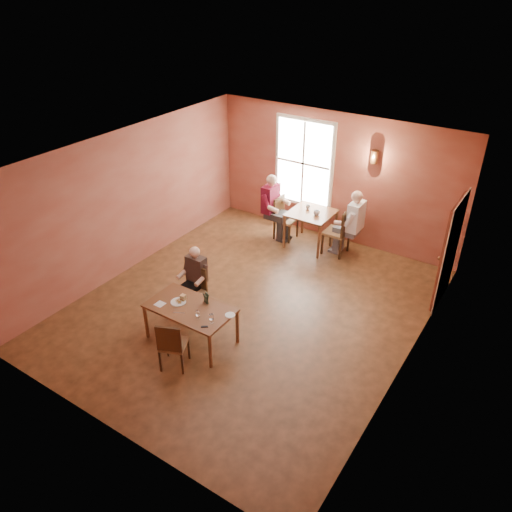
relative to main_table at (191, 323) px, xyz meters
The scene contains 29 objects.
ground 1.43m from the main_table, 76.34° to the left, with size 6.00×7.00×0.01m, color brown.
wall_back 4.99m from the main_table, 86.13° to the left, with size 6.00×0.04×3.00m, color brown.
wall_front 2.46m from the main_table, 81.34° to the right, with size 6.00×0.04×3.00m, color brown.
wall_left 3.21m from the main_table, 153.22° to the left, with size 0.04×7.00×3.00m, color brown.
wall_right 3.77m from the main_table, 22.06° to the left, with size 0.04×7.00×3.00m, color brown.
ceiling 2.99m from the main_table, 76.34° to the left, with size 6.00×7.00×0.04m, color white.
window 5.01m from the main_table, 95.62° to the left, with size 1.36×0.10×1.96m, color white.
door 4.95m from the main_table, 48.15° to the left, with size 0.12×1.04×2.10m, color maroon.
wall_sconce 5.24m from the main_table, 75.50° to the left, with size 0.16×0.16×0.28m, color brown.
main_table is the anchor object (origin of this frame).
chair_diner_main 0.83m from the main_table, 127.57° to the left, with size 0.40×0.40×0.91m, color #593519, non-canonical shape.
diner_main 0.84m from the main_table, 128.88° to the left, with size 0.49×0.49×1.23m, color #38221A, non-canonical shape.
chair_empty 0.69m from the main_table, 74.40° to the right, with size 0.41×0.41×0.93m, color #412412, non-canonical shape.
plate_food 0.45m from the main_table, behind, with size 0.27×0.27×0.03m, color white.
sandwich 0.46m from the main_table, 159.27° to the left, with size 0.08×0.08×0.10m, color tan.
goblet_b 0.74m from the main_table, 13.72° to the right, with size 0.07×0.07×0.19m, color white, non-canonical shape.
goblet_c 0.57m from the main_table, 28.48° to the right, with size 0.07×0.07×0.17m, color white, non-canonical shape.
menu_stand 0.53m from the main_table, 58.85° to the left, with size 0.11×0.06×0.18m, color black.
knife 0.42m from the main_table, 101.99° to the right, with size 0.19×0.02×0.00m, color silver.
napkin 0.64m from the main_table, 155.96° to the right, with size 0.16×0.16×0.01m, color white.
side_plate 0.81m from the main_table, 14.83° to the left, with size 0.17×0.17×0.01m, color white.
sunglasses 0.71m from the main_table, 27.75° to the right, with size 0.12×0.04×0.01m, color black.
second_table 4.16m from the main_table, 88.32° to the left, with size 0.96×0.96×0.85m, color brown, non-canonical shape.
chair_diner_white 4.24m from the main_table, 79.49° to the left, with size 0.49×0.49×1.11m, color #492912, non-canonical shape.
diner_white 4.26m from the main_table, 79.09° to the left, with size 0.60×0.60×1.51m, color white, non-canonical shape.
chair_diner_maroon 4.20m from the main_table, 97.23° to the left, with size 0.45×0.45×1.02m, color #3E2312, non-canonical shape.
diner_maroon 4.22m from the main_table, 97.63° to the left, with size 0.61×0.61×1.52m, color maroon, non-canonical shape.
cup_a 4.14m from the main_table, 85.95° to the left, with size 0.14×0.14×0.11m, color silver.
cup_b 4.30m from the main_table, 90.36° to the left, with size 0.10×0.10×0.10m, color silver.
Camera 1 is at (4.36, -6.46, 5.75)m, focal length 35.00 mm.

